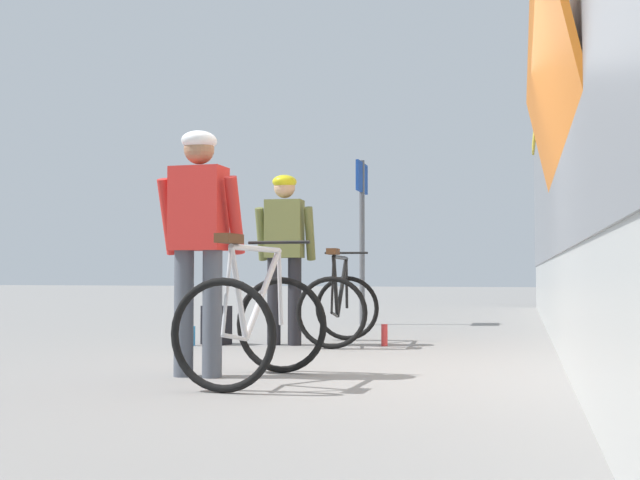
{
  "coord_description": "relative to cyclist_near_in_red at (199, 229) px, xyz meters",
  "views": [
    {
      "loc": [
        1.03,
        -5.77,
        0.73
      ],
      "look_at": [
        -0.79,
        1.27,
        1.05
      ],
      "focal_mm": 43.76,
      "sensor_mm": 36.0,
      "label": 1
    }
  ],
  "objects": [
    {
      "name": "ground_plane",
      "position": [
        1.21,
        0.59,
        -1.05
      ],
      "size": [
        80.0,
        80.0,
        0.0
      ],
      "primitive_type": "plane",
      "color": "gray"
    },
    {
      "name": "cyclist_near_in_red",
      "position": [
        0.0,
        0.0,
        0.0
      ],
      "size": [
        0.61,
        0.31,
        1.76
      ],
      "color": "#4C515B",
      "rests_on": "ground"
    },
    {
      "name": "cyclist_far_in_olive",
      "position": [
        -0.14,
        2.54,
        0.0
      ],
      "size": [
        0.63,
        0.34,
        1.76
      ],
      "color": "#232328",
      "rests_on": "ground"
    },
    {
      "name": "bicycle_near_silver",
      "position": [
        0.48,
        -0.16,
        -0.65
      ],
      "size": [
        0.77,
        1.11,
        0.99
      ],
      "color": "black",
      "rests_on": "ground"
    },
    {
      "name": "bicycle_far_black",
      "position": [
        0.4,
        2.74,
        -0.65
      ],
      "size": [
        0.78,
        1.12,
        0.99
      ],
      "color": "black",
      "rests_on": "ground"
    },
    {
      "name": "backpack_on_platform",
      "position": [
        -0.85,
        2.44,
        -0.85
      ],
      "size": [
        0.32,
        0.26,
        0.4
      ],
      "primitive_type": "cube",
      "rotation": [
        0.0,
        0.0,
        -0.34
      ],
      "color": "black",
      "rests_on": "ground"
    },
    {
      "name": "water_bottle_near_the_bikes",
      "position": [
        0.88,
        2.69,
        -0.94
      ],
      "size": [
        0.07,
        0.07,
        0.22
      ],
      "primitive_type": "cylinder",
      "color": "red",
      "rests_on": "ground"
    },
    {
      "name": "water_bottle_by_the_backpack",
      "position": [
        -1.03,
        2.23,
        -0.95
      ],
      "size": [
        0.06,
        0.06,
        0.2
      ],
      "primitive_type": "cylinder",
      "color": "#338CCC",
      "rests_on": "ground"
    },
    {
      "name": "platform_sign_post",
      "position": [
        -0.01,
        5.99,
        0.57
      ],
      "size": [
        0.08,
        0.7,
        2.4
      ],
      "color": "#595B60",
      "rests_on": "ground"
    }
  ]
}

